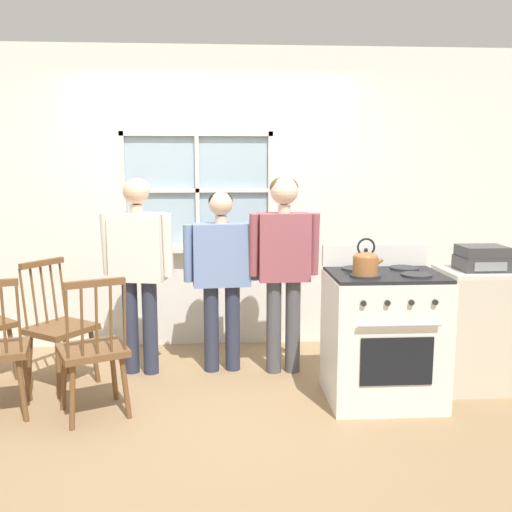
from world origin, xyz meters
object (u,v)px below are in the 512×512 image
chair_by_window (93,351)px  potted_plant (230,241)px  person_elderly_left (138,257)px  stereo (482,258)px  stove (383,335)px  chair_near_wall (59,328)px  side_counter (476,328)px  person_teen_center (221,265)px  person_adult_right (284,254)px  kettle (366,262)px

chair_by_window → potted_plant: bearing=-147.0°
person_elderly_left → stereo: bearing=0.5°
chair_by_window → stove: size_ratio=0.88×
stove → person_elderly_left: bearing=160.1°
chair_near_wall → stereo: stereo is taller
stove → stereo: bearing=13.2°
chair_near_wall → stereo: bearing=-59.5°
chair_near_wall → stereo: size_ratio=2.81×
side_counter → chair_near_wall: bearing=176.0°
chair_by_window → chair_near_wall: size_ratio=1.00×
chair_by_window → side_counter: bearing=163.0°
person_elderly_left → person_teen_center: bearing=12.2°
person_elderly_left → person_adult_right: person_adult_right is taller
stove → kettle: 0.59m
person_elderly_left → stereo: size_ratio=4.59×
chair_by_window → side_counter: chair_by_window is taller
chair_by_window → stove: (1.99, 0.14, 0.03)m
chair_near_wall → potted_plant: bearing=-21.2°
person_teen_center → potted_plant: 0.66m
potted_plant → stereo: 2.14m
kettle → stereo: (0.95, 0.31, -0.04)m
chair_near_wall → side_counter: (3.13, -0.22, 0.00)m
chair_by_window → chair_near_wall: (-0.38, 0.56, 0.00)m
chair_near_wall → person_elderly_left: (0.58, 0.23, 0.50)m
stove → kettle: kettle is taller
chair_near_wall → potted_plant: potted_plant is taller
person_elderly_left → person_teen_center: (0.65, 0.02, -0.07)m
person_elderly_left → person_adult_right: bearing=8.3°
person_adult_right → potted_plant: 0.82m
chair_by_window → person_teen_center: (0.85, 0.80, 0.43)m
kettle → potted_plant: 1.68m
stove → chair_near_wall: bearing=169.9°
person_adult_right → potted_plant: size_ratio=6.39×
person_teen_center → chair_by_window: bearing=-142.2°
person_adult_right → kettle: person_adult_right is taller
person_teen_center → stove: (1.13, -0.66, -0.41)m
potted_plant → side_counter: (1.82, -1.11, -0.53)m
potted_plant → side_counter: potted_plant is taller
person_elderly_left → stove: person_elderly_left is taller
chair_by_window → person_teen_center: size_ratio=0.66×
person_adult_right → stereo: size_ratio=4.63×
chair_by_window → person_elderly_left: 0.95m
chair_near_wall → person_elderly_left: person_elderly_left is taller
chair_by_window → kettle: (1.81, 0.00, 0.58)m
chair_by_window → person_adult_right: size_ratio=0.61×
kettle → potted_plant: bearing=121.2°
stereo → potted_plant: bearing=148.2°
stove → chair_by_window: bearing=-176.1°
person_elderly_left → potted_plant: person_elderly_left is taller
stove → side_counter: 0.80m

